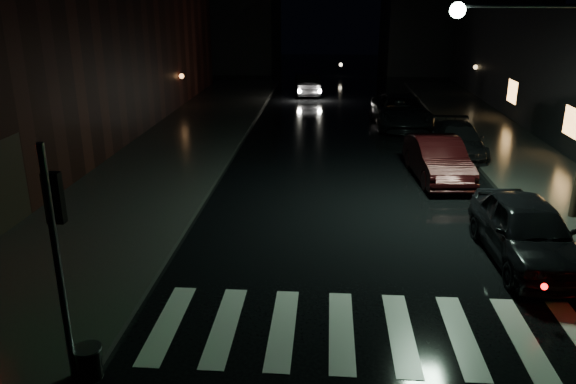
% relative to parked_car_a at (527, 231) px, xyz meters
% --- Properties ---
extents(ground, '(120.00, 120.00, 0.00)m').
position_rel_parked_car_a_xyz_m(ground, '(-7.13, -4.10, -0.82)').
color(ground, black).
rests_on(ground, ground).
extents(sidewalk_left, '(6.00, 44.00, 0.15)m').
position_rel_parked_car_a_xyz_m(sidewalk_left, '(-12.13, 9.90, -0.75)').
color(sidewalk_left, '#282826').
rests_on(sidewalk_left, ground).
extents(sidewalk_right, '(4.00, 44.00, 0.15)m').
position_rel_parked_car_a_xyz_m(sidewalk_right, '(2.87, 9.90, -0.75)').
color(sidewalk_right, '#282826').
rests_on(sidewalk_right, ground).
extents(building_left, '(10.00, 36.00, 7.00)m').
position_rel_parked_car_a_xyz_m(building_left, '(-19.13, 11.90, 2.68)').
color(building_left, black).
rests_on(building_left, ground).
extents(building_far_left, '(14.00, 10.00, 8.00)m').
position_rel_parked_car_a_xyz_m(building_far_left, '(-17.13, 40.90, 3.18)').
color(building_far_left, black).
rests_on(building_far_left, ground).
extents(building_far_right, '(14.00, 10.00, 7.00)m').
position_rel_parked_car_a_xyz_m(building_far_right, '(6.87, 40.90, 2.68)').
color(building_far_right, black).
rests_on(building_far_right, ground).
extents(crosswalk, '(9.00, 3.00, 0.01)m').
position_rel_parked_car_a_xyz_m(crosswalk, '(-4.13, -3.60, -0.82)').
color(crosswalk, beige).
rests_on(crosswalk, ground).
extents(signal_pole_corner, '(0.68, 0.61, 4.20)m').
position_rel_parked_car_a_xyz_m(signal_pole_corner, '(-9.27, -5.56, 0.72)').
color(signal_pole_corner, slate).
rests_on(signal_pole_corner, ground).
extents(utility_pole, '(4.92, 0.44, 8.00)m').
position_rel_parked_car_a_xyz_m(utility_pole, '(1.70, 2.90, 3.78)').
color(utility_pole, black).
rests_on(utility_pole, ground).
extents(parked_car_a, '(2.10, 4.89, 1.64)m').
position_rel_parked_car_a_xyz_m(parked_car_a, '(0.00, 0.00, 0.00)').
color(parked_car_a, black).
rests_on(parked_car_a, ground).
extents(parked_car_b, '(2.03, 4.86, 1.56)m').
position_rel_parked_car_a_xyz_m(parked_car_b, '(-1.02, 6.82, -0.04)').
color(parked_car_b, black).
rests_on(parked_car_b, ground).
extents(parked_car_c, '(2.00, 4.68, 1.35)m').
position_rel_parked_car_a_xyz_m(parked_car_c, '(0.47, 10.32, -0.15)').
color(parked_car_c, black).
rests_on(parked_car_c, ground).
extents(parked_car_d, '(2.92, 5.99, 1.64)m').
position_rel_parked_car_a_xyz_m(parked_car_d, '(-1.33, 15.91, -0.00)').
color(parked_car_d, black).
rests_on(parked_car_d, ground).
extents(oncoming_car, '(2.01, 4.56, 1.45)m').
position_rel_parked_car_a_xyz_m(oncoming_car, '(-6.63, 25.85, -0.09)').
color(oncoming_car, black).
rests_on(oncoming_car, ground).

